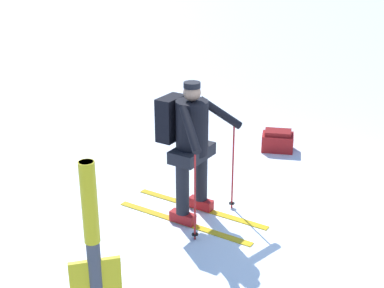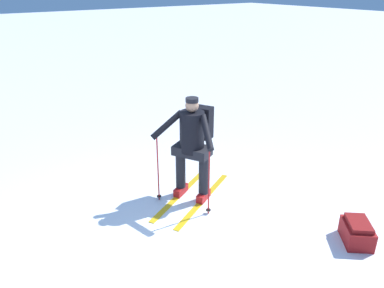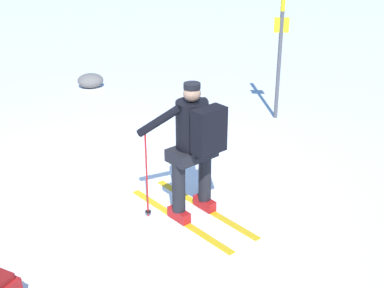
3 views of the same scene
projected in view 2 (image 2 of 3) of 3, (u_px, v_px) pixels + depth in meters
name	position (u px, v px, depth m)	size (l,w,h in m)	color
ground_plane	(181.00, 237.00, 4.93)	(80.00, 80.00, 0.00)	white
skier	(193.00, 141.00, 5.51)	(1.24, 1.78, 1.61)	gold
dropped_backpack	(357.00, 232.00, 4.79)	(0.56, 0.55, 0.31)	maroon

